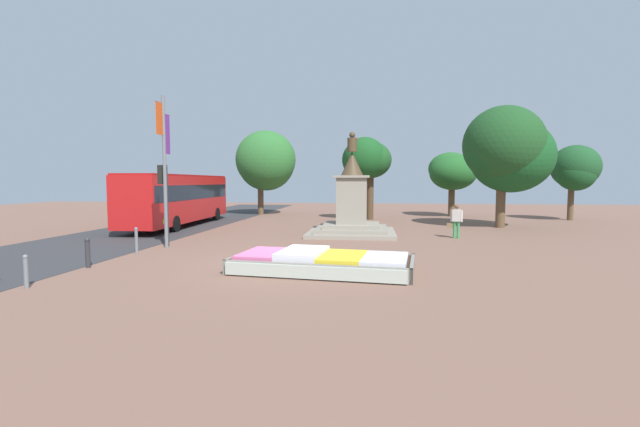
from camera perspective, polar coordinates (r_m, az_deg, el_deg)
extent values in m
plane|color=brown|center=(14.28, -4.95, -6.81)|extent=(81.55, 81.55, 0.00)
cube|color=#333335|center=(18.65, -34.86, -4.93)|extent=(6.43, 71.36, 0.01)
cube|color=#38281C|center=(13.21, 0.35, -6.82)|extent=(5.52, 2.87, 0.40)
cube|color=gray|center=(12.08, -0.95, -7.77)|extent=(5.46, 0.74, 0.44)
cube|color=gray|center=(14.34, 1.43, -5.85)|extent=(5.46, 0.74, 0.44)
cube|color=gray|center=(14.06, -10.47, -6.13)|extent=(0.39, 2.46, 0.44)
cube|color=gray|center=(12.87, 12.19, -7.12)|extent=(0.39, 2.46, 0.44)
cube|color=#D86699|center=(13.72, -7.47, -5.33)|extent=(1.51, 2.20, 0.12)
cube|color=white|center=(13.31, -2.33, -5.35)|extent=(1.51, 2.20, 0.23)
cube|color=yellow|center=(13.03, 3.09, -5.78)|extent=(1.51, 2.20, 0.13)
cube|color=white|center=(12.87, 8.69, -5.98)|extent=(1.51, 2.20, 0.13)
cube|color=#B2BCAD|center=(12.03, -1.01, -7.82)|extent=(5.20, 0.81, 0.36)
cube|color=gray|center=(22.28, 4.25, -2.55)|extent=(4.42, 4.42, 0.19)
cube|color=gray|center=(22.26, 4.25, -2.06)|extent=(3.63, 3.63, 0.19)
cube|color=gray|center=(22.24, 4.25, -1.56)|extent=(2.83, 2.83, 0.19)
cube|color=gray|center=(22.15, 4.27, 1.72)|extent=(1.52, 1.52, 2.35)
cube|color=gray|center=(22.13, 4.29, 4.92)|extent=(1.80, 1.80, 0.12)
cone|color=#473823|center=(22.15, 4.30, 6.64)|extent=(1.14, 1.14, 1.21)
cylinder|color=#473823|center=(22.21, 4.31, 9.11)|extent=(0.49, 0.49, 0.70)
sphere|color=#473823|center=(22.25, 4.32, 10.41)|extent=(0.31, 0.31, 0.31)
cylinder|color=#473823|center=(22.47, 4.74, 9.41)|extent=(0.35, 0.50, 0.55)
cylinder|color=#2D2D33|center=(19.25, -19.73, 0.97)|extent=(0.12, 0.12, 3.44)
cube|color=black|center=(19.31, -20.38, 4.88)|extent=(0.25, 0.29, 0.80)
cylinder|color=#4B0808|center=(19.37, -20.76, 5.66)|extent=(0.04, 0.14, 0.14)
cylinder|color=yellow|center=(19.36, -20.74, 4.87)|extent=(0.04, 0.14, 0.14)
cylinder|color=#0D4211|center=(19.36, -20.72, 4.08)|extent=(0.04, 0.14, 0.14)
cube|color=gold|center=(19.34, -19.95, -1.00)|extent=(0.11, 0.16, 0.20)
cylinder|color=slate|center=(18.71, -20.00, 5.15)|extent=(0.14, 0.14, 6.22)
cube|color=#6B2D8C|center=(19.05, -19.71, 9.92)|extent=(0.04, 0.41, 1.63)
cylinder|color=slate|center=(19.15, -19.78, 12.34)|extent=(0.05, 0.55, 0.03)
cube|color=#D84C19|center=(18.60, -20.65, 11.79)|extent=(0.04, 0.49, 1.29)
cylinder|color=slate|center=(18.70, -20.70, 13.75)|extent=(0.05, 0.63, 0.03)
cube|color=red|center=(27.83, -18.25, 1.92)|extent=(2.77, 11.82, 2.70)
cube|color=black|center=(27.81, -18.27, 2.75)|extent=(2.78, 11.47, 0.86)
cube|color=#9F1414|center=(27.81, -18.31, 4.80)|extent=(2.72, 11.58, 0.10)
cylinder|color=black|center=(31.82, -17.30, -0.05)|extent=(0.32, 0.91, 0.90)
cylinder|color=black|center=(31.09, -13.67, -0.07)|extent=(0.32, 0.91, 0.90)
cylinder|color=black|center=(25.44, -23.20, -1.24)|extent=(0.32, 0.91, 0.90)
cylinder|color=black|center=(24.53, -18.81, -1.32)|extent=(0.32, 0.91, 0.90)
cylinder|color=#338C4C|center=(21.72, 17.94, -2.10)|extent=(0.13, 0.13, 0.82)
cylinder|color=#338C4C|center=(21.76, 17.48, -2.08)|extent=(0.13, 0.13, 0.82)
cube|color=beige|center=(21.68, 17.75, -0.25)|extent=(0.43, 0.34, 0.58)
cylinder|color=beige|center=(21.63, 18.38, -0.35)|extent=(0.09, 0.09, 0.55)
cylinder|color=beige|center=(21.72, 17.13, -0.30)|extent=(0.09, 0.09, 0.55)
sphere|color=brown|center=(21.65, 17.78, 0.88)|extent=(0.21, 0.21, 0.21)
cube|color=olive|center=(21.78, 16.95, -1.52)|extent=(0.30, 0.21, 0.22)
cylinder|color=slate|center=(13.40, -34.57, -6.59)|extent=(0.11, 0.11, 0.78)
sphere|color=slate|center=(13.33, -34.64, -4.78)|extent=(0.12, 0.12, 0.12)
cylinder|color=#2D2D33|center=(15.55, -28.56, -4.82)|extent=(0.15, 0.15, 0.85)
sphere|color=#2D2D33|center=(15.49, -28.62, -3.11)|extent=(0.17, 0.17, 0.17)
cylinder|color=slate|center=(17.79, -23.28, -3.46)|extent=(0.12, 0.12, 0.91)
sphere|color=slate|center=(17.74, -23.33, -1.90)|extent=(0.13, 0.13, 0.13)
cylinder|color=brown|center=(27.65, 22.93, 1.10)|extent=(0.54, 0.54, 2.75)
ellipsoid|color=#174E21|center=(27.84, 24.17, 7.03)|extent=(4.81, 4.71, 4.33)
ellipsoid|color=#1C4820|center=(27.38, 23.30, 8.41)|extent=(4.62, 4.91, 4.51)
ellipsoid|color=#184A20|center=(27.08, 22.90, 7.81)|extent=(3.94, 3.89, 3.63)
cylinder|color=brown|center=(35.28, 30.42, 1.06)|extent=(0.40, 0.40, 2.25)
ellipsoid|color=#1B4B24|center=(35.02, 31.18, 5.75)|extent=(2.77, 2.38, 2.46)
ellipsoid|color=#1B4A24|center=(34.98, 30.89, 5.39)|extent=(3.23, 3.24, 3.00)
ellipsoid|color=#194A22|center=(34.58, 30.98, 4.71)|extent=(2.67, 2.36, 2.53)
cylinder|color=#4C3823|center=(31.16, 6.70, 1.99)|extent=(0.49, 0.49, 3.03)
ellipsoid|color=#194F20|center=(30.65, 5.99, 7.41)|extent=(2.99, 2.72, 2.92)
ellipsoid|color=#194924|center=(31.13, 5.67, 7.15)|extent=(2.92, 2.62, 2.85)
ellipsoid|color=#1C4E21|center=(31.14, 6.77, 7.12)|extent=(2.99, 3.10, 2.63)
cylinder|color=brown|center=(36.04, -7.91, 1.83)|extent=(0.48, 0.48, 2.46)
ellipsoid|color=#2E6C2F|center=(35.39, -7.26, 7.14)|extent=(4.91, 4.21, 4.70)
ellipsoid|color=#2D6734|center=(36.18, -7.19, 6.79)|extent=(4.73, 4.96, 4.71)
cylinder|color=brown|center=(35.36, 17.12, 1.49)|extent=(0.49, 0.49, 2.28)
ellipsoid|color=#215A25|center=(34.73, 17.32, 5.22)|extent=(3.58, 3.35, 2.68)
ellipsoid|color=#235C26|center=(35.78, 16.97, 5.73)|extent=(3.40, 3.20, 2.62)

